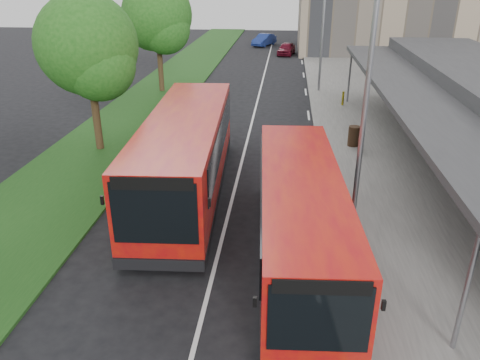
# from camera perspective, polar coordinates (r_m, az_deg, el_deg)

# --- Properties ---
(ground) EXTENTS (120.00, 120.00, 0.00)m
(ground) POSITION_cam_1_polar(r_m,az_deg,el_deg) (14.21, -2.97, -10.06)
(ground) COLOR black
(ground) RESTS_ON ground
(pavement) EXTENTS (5.00, 80.00, 0.15)m
(pavement) POSITION_cam_1_polar(r_m,az_deg,el_deg) (32.83, 12.90, 9.63)
(pavement) COLOR slate
(pavement) RESTS_ON ground
(grass_verge) EXTENTS (5.00, 80.00, 0.10)m
(grass_verge) POSITION_cam_1_polar(r_m,az_deg,el_deg) (33.77, -9.89, 10.23)
(grass_verge) COLOR #1A4416
(grass_verge) RESTS_ON ground
(lane_centre_line) EXTENTS (0.12, 70.00, 0.01)m
(lane_centre_line) POSITION_cam_1_polar(r_m,az_deg,el_deg) (27.84, 1.58, 7.50)
(lane_centre_line) COLOR silver
(lane_centre_line) RESTS_ON ground
(kerb_dashes) EXTENTS (0.12, 56.00, 0.01)m
(kerb_dashes) POSITION_cam_1_polar(r_m,az_deg,el_deg) (31.66, 8.17, 9.33)
(kerb_dashes) COLOR silver
(kerb_dashes) RESTS_ON ground
(tree_mid) EXTENTS (4.52, 4.52, 7.24)m
(tree_mid) POSITION_cam_1_polar(r_m,az_deg,el_deg) (22.73, -18.03, 14.67)
(tree_mid) COLOR #382616
(tree_mid) RESTS_ON ground
(tree_far) EXTENTS (4.75, 4.75, 7.63)m
(tree_far) POSITION_cam_1_polar(r_m,az_deg,el_deg) (33.98, -10.05, 18.66)
(tree_far) COLOR #382616
(tree_far) RESTS_ON ground
(lamp_post_near) EXTENTS (1.44, 0.28, 8.00)m
(lamp_post_near) POSITION_cam_1_polar(r_m,az_deg,el_deg) (14.16, 14.82, 10.04)
(lamp_post_near) COLOR gray
(lamp_post_near) RESTS_ON pavement
(lamp_post_far) EXTENTS (1.44, 0.28, 8.00)m
(lamp_post_far) POSITION_cam_1_polar(r_m,az_deg,el_deg) (33.83, 9.95, 18.29)
(lamp_post_far) COLOR gray
(lamp_post_far) RESTS_ON pavement
(bus_main) EXTENTS (2.98, 9.70, 2.71)m
(bus_main) POSITION_cam_1_polar(r_m,az_deg,el_deg) (13.77, 7.34, -4.66)
(bus_main) COLOR red
(bus_main) RESTS_ON ground
(bus_second) EXTENTS (3.41, 11.19, 3.13)m
(bus_second) POSITION_cam_1_polar(r_m,az_deg,el_deg) (17.84, -6.60, 3.04)
(bus_second) COLOR red
(bus_second) RESTS_ON ground
(litter_bin) EXTENTS (0.61, 0.61, 0.98)m
(litter_bin) POSITION_cam_1_polar(r_m,az_deg,el_deg) (23.47, 13.69, 5.23)
(litter_bin) COLOR #342315
(litter_bin) RESTS_ON pavement
(bollard) EXTENTS (0.16, 0.16, 0.87)m
(bollard) POSITION_cam_1_polar(r_m,az_deg,el_deg) (30.80, 12.44, 9.71)
(bollard) COLOR yellow
(bollard) RESTS_ON pavement
(car_near) EXTENTS (2.10, 3.86, 1.25)m
(car_near) POSITION_cam_1_polar(r_m,az_deg,el_deg) (50.31, 5.67, 15.64)
(car_near) COLOR maroon
(car_near) RESTS_ON ground
(car_far) EXTENTS (2.84, 4.24, 1.32)m
(car_far) POSITION_cam_1_polar(r_m,az_deg,el_deg) (56.52, 2.96, 16.70)
(car_far) COLOR navy
(car_far) RESTS_ON ground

